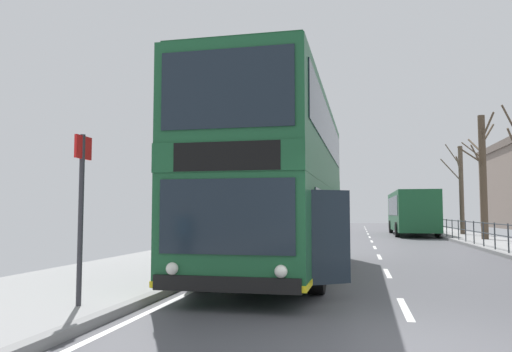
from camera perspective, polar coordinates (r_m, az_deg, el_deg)
ground at (r=6.04m, az=11.93°, el=-18.67°), size 15.80×140.00×0.20m
double_decker_bus_main at (r=12.82m, az=2.91°, el=-0.79°), size 3.20×10.58×4.44m
background_bus_far_lane at (r=36.35m, az=17.45°, el=-3.92°), size 2.74×10.43×2.97m
bus_stop_sign_near at (r=8.11m, az=-19.46°, el=-2.54°), size 0.08×0.44×2.62m
bare_tree_far_00 at (r=29.34m, az=24.66°, el=0.27°), size 2.45×3.21×6.68m
bare_tree_far_02 at (r=35.57m, az=22.53°, el=-1.24°), size 1.50×1.41×6.05m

